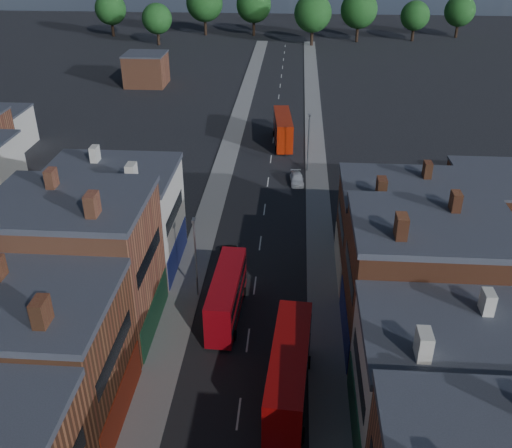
# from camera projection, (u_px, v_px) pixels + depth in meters

# --- Properties ---
(pavement_west) EXTENTS (3.00, 200.00, 0.12)m
(pavement_west) POSITION_uv_depth(u_px,v_px,m) (213.00, 200.00, 70.85)
(pavement_west) COLOR gray
(pavement_west) RESTS_ON ground
(pavement_east) EXTENTS (3.00, 200.00, 0.12)m
(pavement_east) POSITION_uv_depth(u_px,v_px,m) (318.00, 203.00, 70.04)
(pavement_east) COLOR gray
(pavement_east) RESTS_ON ground
(lamp_post_2) EXTENTS (0.25, 0.70, 8.12)m
(lamp_post_2) POSITION_uv_depth(u_px,v_px,m) (195.00, 253.00, 51.04)
(lamp_post_2) COLOR slate
(lamp_post_2) RESTS_ON ground
(lamp_post_3) EXTENTS (0.25, 0.70, 8.12)m
(lamp_post_3) POSITION_uv_depth(u_px,v_px,m) (308.00, 139.00, 76.63)
(lamp_post_3) COLOR slate
(lamp_post_3) RESTS_ON ground
(bus_0) EXTENTS (2.77, 9.85, 4.22)m
(bus_0) POSITION_uv_depth(u_px,v_px,m) (227.00, 295.00, 49.54)
(bus_0) COLOR #B60A14
(bus_0) RESTS_ON ground
(bus_1) EXTENTS (3.38, 11.31, 4.82)m
(bus_1) POSITION_uv_depth(u_px,v_px,m) (289.00, 373.00, 40.70)
(bus_1) COLOR #AE0A09
(bus_1) RESTS_ON ground
(bus_2) EXTENTS (3.37, 10.67, 4.53)m
(bus_2) POSITION_uv_depth(u_px,v_px,m) (283.00, 129.00, 87.02)
(bus_2) COLOR #991C06
(bus_2) RESTS_ON ground
(car_2) EXTENTS (2.34, 4.17, 1.10)m
(car_2) POSITION_uv_depth(u_px,v_px,m) (229.00, 256.00, 58.34)
(car_2) COLOR black
(car_2) RESTS_ON ground
(car_3) EXTENTS (2.00, 4.22, 1.19)m
(car_3) POSITION_uv_depth(u_px,v_px,m) (297.00, 179.00, 75.15)
(car_3) COLOR silver
(car_3) RESTS_ON ground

